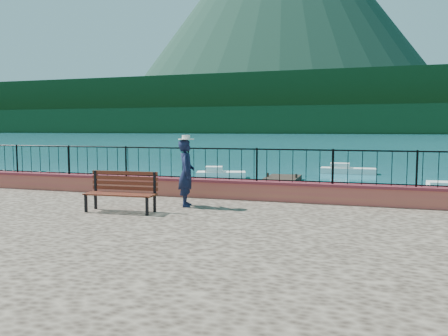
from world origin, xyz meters
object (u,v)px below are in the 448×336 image
Objects in this scene: boat_3 at (221,172)px; boat_0 at (111,196)px; park_bench at (121,200)px; person at (186,173)px; boat_4 at (348,168)px.

boat_0 is at bearing -112.58° from boat_3.
person is at bearing 41.67° from park_bench.
person is 0.46× the size of boat_0.
boat_3 is at bearing 55.01° from boat_0.
boat_0 is (-5.76, 5.39, -1.72)m from person.
boat_0 is (-4.46, 6.66, -1.11)m from park_bench.
person reaches higher than boat_4.
person reaches higher than boat_3.
person is (1.29, 1.27, 0.61)m from park_bench.
boat_3 is at bearing 96.89° from park_bench.
park_bench reaches higher than boat_4.
park_bench is 24.34m from boat_4.
park_bench is 0.57× the size of boat_3.
person is 17.66m from boat_3.
boat_3 is at bearing -146.43° from boat_4.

